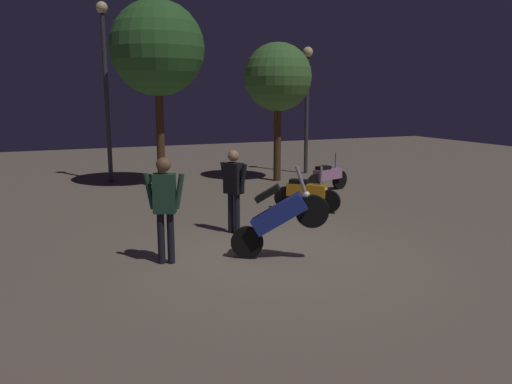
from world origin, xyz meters
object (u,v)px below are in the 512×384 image
(motorcycle_blue_foreground, at_px, (279,217))
(person_rider_beside, at_px, (234,184))
(motorcycle_pink_parked_left, at_px, (328,176))
(streetlamp_near, at_px, (307,93))
(motorcycle_orange_parked_right, at_px, (307,193))
(streetlamp_far, at_px, (105,72))
(person_bystander_far, at_px, (165,200))

(motorcycle_blue_foreground, distance_m, person_rider_beside, 1.89)
(motorcycle_blue_foreground, height_order, motorcycle_pink_parked_left, motorcycle_blue_foreground)
(motorcycle_pink_parked_left, bearing_deg, person_rider_beside, -160.31)
(motorcycle_pink_parked_left, height_order, streetlamp_near, streetlamp_near)
(person_rider_beside, bearing_deg, motorcycle_blue_foreground, -116.89)
(motorcycle_pink_parked_left, distance_m, motorcycle_orange_parked_right, 2.68)
(streetlamp_near, distance_m, streetlamp_far, 6.77)
(motorcycle_blue_foreground, distance_m, streetlamp_near, 10.03)
(motorcycle_orange_parked_right, height_order, streetlamp_near, streetlamp_near)
(streetlamp_near, bearing_deg, motorcycle_orange_parked_right, -118.46)
(motorcycle_orange_parked_right, distance_m, person_rider_beside, 2.69)
(person_rider_beside, height_order, streetlamp_far, streetlamp_far)
(motorcycle_pink_parked_left, height_order, person_rider_beside, person_rider_beside)
(motorcycle_blue_foreground, height_order, motorcycle_orange_parked_right, motorcycle_blue_foreground)
(motorcycle_blue_foreground, xyz_separation_m, motorcycle_pink_parked_left, (4.01, 5.06, -0.31))
(motorcycle_blue_foreground, bearing_deg, motorcycle_pink_parked_left, 81.97)
(motorcycle_orange_parked_right, bearing_deg, motorcycle_blue_foreground, -78.84)
(streetlamp_far, bearing_deg, motorcycle_blue_foreground, -80.16)
(person_rider_beside, distance_m, streetlamp_near, 8.54)
(person_rider_beside, bearing_deg, streetlamp_far, 71.16)
(person_rider_beside, relative_size, streetlamp_near, 0.39)
(motorcycle_pink_parked_left, distance_m, person_rider_beside, 5.24)
(person_rider_beside, bearing_deg, streetlamp_near, 21.06)
(motorcycle_pink_parked_left, height_order, streetlamp_far, streetlamp_far)
(motorcycle_pink_parked_left, relative_size, person_rider_beside, 0.94)
(person_rider_beside, xyz_separation_m, person_bystander_far, (-1.70, -1.31, 0.06))
(motorcycle_pink_parked_left, xyz_separation_m, streetlamp_near, (1.09, 3.32, 2.40))
(person_rider_beside, bearing_deg, motorcycle_pink_parked_left, 7.52)
(person_bystander_far, distance_m, streetlamp_near, 10.59)
(motorcycle_blue_foreground, xyz_separation_m, person_rider_beside, (-0.11, 1.87, 0.27))
(streetlamp_near, height_order, streetlamp_far, streetlamp_far)
(motorcycle_orange_parked_right, bearing_deg, streetlamp_near, 108.57)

